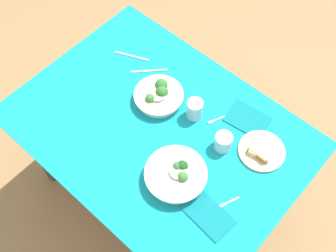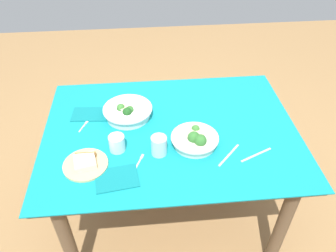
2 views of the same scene
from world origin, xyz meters
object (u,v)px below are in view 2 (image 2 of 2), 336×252
at_px(water_glass_side, 117,143).
at_px(table_knife_left, 256,155).
at_px(broccoli_bowl_far, 195,140).
at_px(table_knife_right, 229,155).
at_px(fork_by_far_bowl, 84,125).
at_px(napkin_folded_lower, 91,114).
at_px(bread_side_plate, 85,163).
at_px(broccoli_bowl_near, 128,112).
at_px(fork_by_near_bowl, 140,161).
at_px(napkin_folded_upper, 117,178).
at_px(water_glass_center, 159,145).

xyz_separation_m(water_glass_side, table_knife_left, (-0.68, 0.10, -0.04)).
distance_m(broccoli_bowl_far, table_knife_right, 0.18).
bearing_deg(broccoli_bowl_far, fork_by_far_bowl, -19.07).
bearing_deg(napkin_folded_lower, water_glass_side, 117.71).
bearing_deg(water_glass_side, broccoli_bowl_far, -179.86).
xyz_separation_m(bread_side_plate, table_knife_left, (-0.82, 0.01, -0.01)).
xyz_separation_m(water_glass_side, fork_by_far_bowl, (0.18, -0.20, -0.04)).
distance_m(broccoli_bowl_near, fork_by_near_bowl, 0.36).
bearing_deg(fork_by_near_bowl, fork_by_far_bowl, 68.13).
relative_size(table_knife_left, table_knife_right, 1.00).
bearing_deg(napkin_folded_upper, water_glass_center, -144.04).
distance_m(water_glass_side, fork_by_far_bowl, 0.27).
bearing_deg(napkin_folded_upper, fork_by_near_bowl, -137.26).
bearing_deg(water_glass_side, table_knife_left, 171.21).
relative_size(water_glass_center, table_knife_right, 0.54).
relative_size(fork_by_near_bowl, table_knife_left, 0.54).
distance_m(table_knife_left, napkin_folded_lower, 0.92).
relative_size(water_glass_side, table_knife_left, 0.45).
height_order(broccoli_bowl_far, fork_by_far_bowl, broccoli_bowl_far).
xyz_separation_m(fork_by_far_bowl, table_knife_left, (-0.86, 0.30, -0.00)).
relative_size(fork_by_far_bowl, table_knife_left, 0.53).
bearing_deg(broccoli_bowl_near, fork_by_far_bowl, 14.04).
height_order(broccoli_bowl_near, fork_by_near_bowl, broccoli_bowl_near).
distance_m(bread_side_plate, fork_by_far_bowl, 0.30).
height_order(fork_by_near_bowl, table_knife_left, same).
bearing_deg(water_glass_center, broccoli_bowl_far, -166.26).
xyz_separation_m(water_glass_center, fork_by_far_bowl, (0.39, -0.24, -0.05)).
distance_m(bread_side_plate, water_glass_center, 0.36).
height_order(bread_side_plate, fork_by_far_bowl, bread_side_plate).
height_order(bread_side_plate, water_glass_center, water_glass_center).
height_order(water_glass_side, table_knife_left, water_glass_side).
bearing_deg(broccoli_bowl_far, table_knife_left, 159.85).
height_order(broccoli_bowl_far, napkin_folded_upper, broccoli_bowl_far).
height_order(water_glass_side, table_knife_right, water_glass_side).
bearing_deg(broccoli_bowl_far, fork_by_near_bowl, 18.56).
xyz_separation_m(broccoli_bowl_near, table_knife_right, (-0.49, 0.35, -0.03)).
relative_size(fork_by_near_bowl, napkin_folded_lower, 0.47).
bearing_deg(table_knife_right, water_glass_center, -54.95).
bearing_deg(napkin_folded_upper, napkin_folded_lower, -72.34).
bearing_deg(fork_by_far_bowl, bread_side_plate, -150.50).
bearing_deg(fork_by_far_bowl, water_glass_center, -99.58).
height_order(table_knife_right, napkin_folded_lower, napkin_folded_lower).
bearing_deg(napkin_folded_upper, broccoli_bowl_near, -96.59).
xyz_separation_m(broccoli_bowl_near, napkin_folded_upper, (0.05, 0.45, -0.03)).
height_order(bread_side_plate, napkin_folded_upper, bread_side_plate).
distance_m(broccoli_bowl_far, water_glass_center, 0.19).
xyz_separation_m(fork_by_near_bowl, table_knife_right, (-0.44, 0.00, -0.00)).
bearing_deg(napkin_folded_lower, table_knife_left, 154.34).
xyz_separation_m(broccoli_bowl_near, bread_side_plate, (0.20, 0.35, -0.02)).
relative_size(fork_by_far_bowl, table_knife_right, 0.53).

